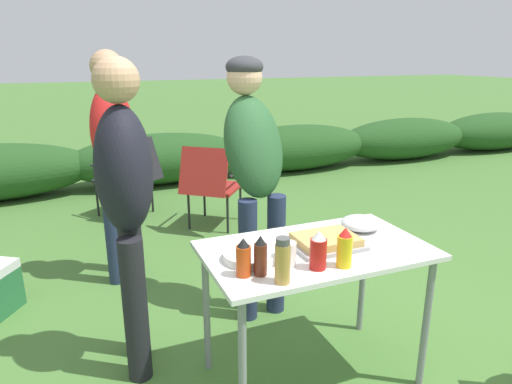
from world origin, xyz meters
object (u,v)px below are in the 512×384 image
Objects in this scene: camp_chair_near_hedge at (211,182)px; food_tray at (326,241)px; folding_table at (316,262)px; hot_sauce_bottle at (243,258)px; mustard_bottle at (345,248)px; camp_chair_green_behind_table at (130,173)px; standing_person_with_beanie at (126,195)px; plate_stack at (250,255)px; spice_jar at (283,261)px; bbq_sauce_bottle at (260,256)px; ketchup_bottle at (318,251)px; mixing_bowl at (361,223)px; standing_person_in_navy_coat at (114,147)px; paper_cup_stack at (287,254)px; standing_person_in_dark_puffer at (254,158)px.

food_tray is at bearing -54.14° from camp_chair_near_hedge.
folding_table is 6.37× the size of hot_sauce_bottle.
mustard_bottle is 3.24m from camp_chair_green_behind_table.
standing_person_with_beanie is (-0.85, 0.67, 0.15)m from mustard_bottle.
plate_stack is 0.27m from spice_jar.
folding_table is at bearing -177.73° from food_tray.
camp_chair_green_behind_table is at bearing 101.10° from food_tray.
bbq_sauce_bottle is 1.02× the size of ketchup_bottle.
food_tray is at bearing 80.23° from mustard_bottle.
food_tray is 1.60× the size of mixing_bowl.
spice_jar is 1.88m from standing_person_in_navy_coat.
standing_person_with_beanie is at bearing 153.33° from food_tray.
camp_chair_green_behind_table reaches higher than folding_table.
paper_cup_stack is (-0.21, -0.11, 0.13)m from folding_table.
mustard_bottle is 2.54m from camp_chair_near_hedge.
ketchup_bottle is at bearing -144.02° from mixing_bowl.
folding_table is 0.12m from food_tray.
standing_person_in_navy_coat reaches higher than paper_cup_stack.
mixing_bowl is 0.13× the size of standing_person_with_beanie.
food_tray is 0.40× the size of camp_chair_near_hedge.
standing_person_in_navy_coat is (-0.77, 0.77, -0.01)m from standing_person_in_dark_puffer.
plate_stack is 0.17m from bbq_sauce_bottle.
camp_chair_green_behind_table is at bearing 93.96° from spice_jar.
paper_cup_stack is 3.10m from camp_chair_green_behind_table.
spice_jar is at bearing -59.85° from bbq_sauce_bottle.
mustard_bottle is (0.36, -0.23, 0.07)m from plate_stack.
spice_jar is at bearing -139.98° from folding_table.
standing_person_with_beanie is (-0.40, 0.58, 0.16)m from hot_sauce_bottle.
mixing_bowl is 1.24m from standing_person_with_beanie.
mustard_bottle is at bearing -93.27° from standing_person_in_dark_puffer.
camp_chair_green_behind_table is (-0.58, 2.95, -0.30)m from food_tray.
bbq_sauce_bottle is at bearing -115.14° from standing_person_in_dark_puffer.
paper_cup_stack is 0.86m from standing_person_with_beanie.
bbq_sauce_bottle is 0.22× the size of camp_chair_near_hedge.
plate_stack is at bearing -63.94° from camp_chair_near_hedge.
hot_sauce_bottle is 0.45m from mustard_bottle.
standing_person_in_dark_puffer is at bearing -90.41° from standing_person_in_navy_coat.
spice_jar is at bearing -136.69° from standing_person_with_beanie.
spice_jar reaches higher than food_tray.
camp_chair_green_behind_table is at bearing 97.64° from ketchup_bottle.
spice_jar is 0.12× the size of standing_person_in_navy_coat.
spice_jar is at bearing -43.00° from hot_sauce_bottle.
mustard_bottle reaches higher than bbq_sauce_bottle.
folding_table is 1.32× the size of camp_chair_near_hedge.
mustard_bottle is 0.12m from ketchup_bottle.
folding_table is 5.24× the size of mixing_bowl.
mixing_bowl is 0.61m from paper_cup_stack.
ketchup_bottle is at bearing -39.51° from plate_stack.
hot_sauce_bottle is 0.10× the size of standing_person_in_navy_coat.
camp_chair_near_hedge is (0.36, 2.40, -0.33)m from paper_cup_stack.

